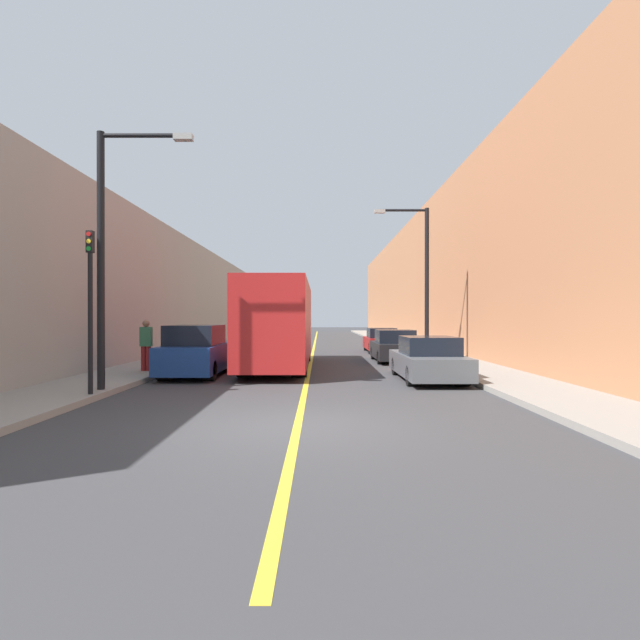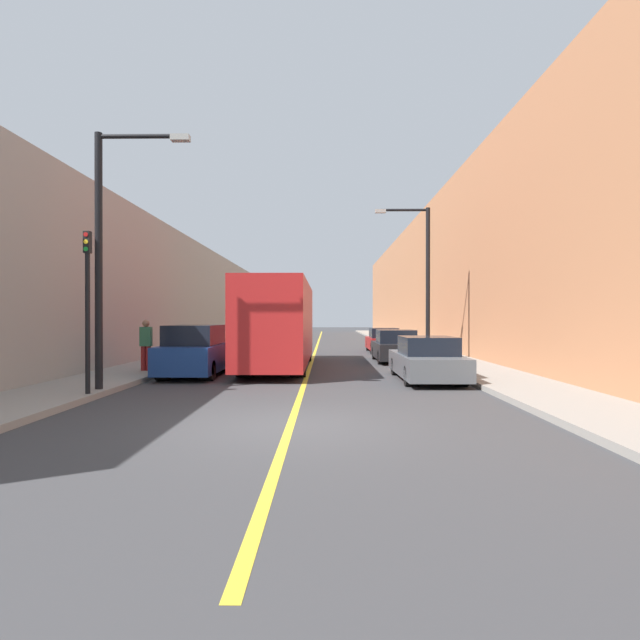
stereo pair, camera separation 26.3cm
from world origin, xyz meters
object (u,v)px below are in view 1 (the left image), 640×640
object	(u,v)px
car_right_near	(430,360)
car_right_mid	(396,347)
car_right_far	(383,341)
street_lamp_left	(112,241)
bus	(281,323)
pedestrian	(148,344)
traffic_light	(92,305)
street_lamp_right	(424,272)
parked_suv_left	(198,352)

from	to	relation	value
car_right_near	car_right_mid	xyz separation A→B (m)	(-0.07, 6.99, 0.02)
car_right_far	street_lamp_left	distance (m)	19.48
bus	pedestrian	xyz separation A→B (m)	(-4.62, -2.53, -0.74)
traffic_light	pedestrian	xyz separation A→B (m)	(-0.53, 5.52, -1.28)
car_right_far	traffic_light	bearing A→B (deg)	-118.23
street_lamp_right	car_right_mid	bearing A→B (deg)	169.46
street_lamp_left	street_lamp_right	xyz separation A→B (m)	(10.38, 9.96, 0.08)
bus	parked_suv_left	xyz separation A→B (m)	(-2.72, -2.86, -1.01)
parked_suv_left	bus	bearing A→B (deg)	46.45
traffic_light	street_lamp_left	bearing A→B (deg)	80.64
car_right_near	street_lamp_left	distance (m)	10.33
bus	traffic_light	xyz separation A→B (m)	(-4.09, -8.05, 0.54)
parked_suv_left	car_right_mid	size ratio (longest dim) A/B	1.03
bus	car_right_near	size ratio (longest dim) A/B	2.14
street_lamp_right	pedestrian	xyz separation A→B (m)	(-11.05, -5.27, -3.08)
car_right_near	traffic_light	xyz separation A→B (m)	(-9.33, -4.03, 1.73)
bus	street_lamp_right	bearing A→B (deg)	23.13
traffic_light	pedestrian	distance (m)	5.69
pedestrian	bus	bearing A→B (deg)	28.70
street_lamp_left	car_right_far	bearing A→B (deg)	60.95
bus	parked_suv_left	world-z (taller)	bus
car_right_far	street_lamp_left	bearing A→B (deg)	-119.05
bus	street_lamp_left	size ratio (longest dim) A/B	1.49
bus	car_right_near	bearing A→B (deg)	-37.46
street_lamp_left	bus	bearing A→B (deg)	61.27
car_right_near	traffic_light	size ratio (longest dim) A/B	1.17
car_right_near	parked_suv_left	bearing A→B (deg)	171.73
bus	traffic_light	size ratio (longest dim) A/B	2.50
car_right_far	pedestrian	bearing A→B (deg)	-129.55
bus	car_right_far	xyz separation A→B (m)	(5.36, 9.55, -1.18)
street_lamp_left	traffic_light	distance (m)	1.92
street_lamp_right	car_right_near	bearing A→B (deg)	-99.93
parked_suv_left	street_lamp_right	distance (m)	11.23
bus	street_lamp_left	world-z (taller)	street_lamp_left
car_right_mid	pedestrian	size ratio (longest dim) A/B	2.36
parked_suv_left	car_right_far	bearing A→B (deg)	56.95
parked_suv_left	car_right_far	xyz separation A→B (m)	(8.07, 12.41, -0.18)
street_lamp_right	pedestrian	size ratio (longest dim) A/B	3.82
street_lamp_left	traffic_light	world-z (taller)	street_lamp_left
bus	car_right_mid	world-z (taller)	bus
bus	car_right_near	distance (m)	6.71
car_right_near	car_right_mid	distance (m)	6.99
bus	car_right_far	world-z (taller)	bus
car_right_far	car_right_mid	bearing A→B (deg)	-91.58
parked_suv_left	street_lamp_right	world-z (taller)	street_lamp_right
car_right_far	pedestrian	world-z (taller)	pedestrian
parked_suv_left	traffic_light	bearing A→B (deg)	-104.83
car_right_mid	street_lamp_right	size ratio (longest dim) A/B	0.62
car_right_mid	parked_suv_left	bearing A→B (deg)	-143.52
car_right_near	street_lamp_left	xyz separation A→B (m)	(-9.19, -3.20, 3.45)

